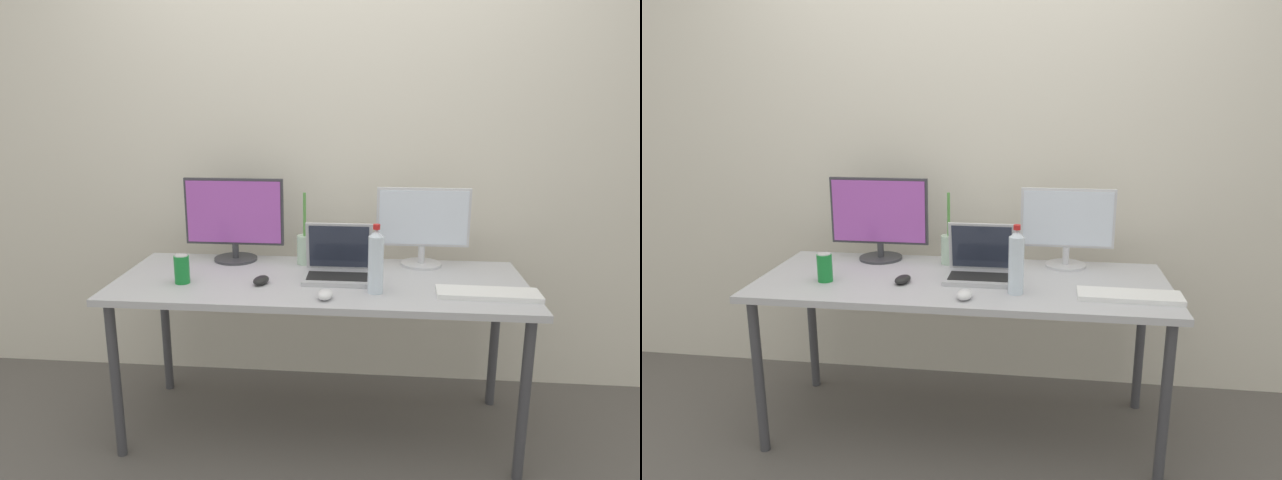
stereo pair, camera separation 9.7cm
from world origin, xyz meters
The scene contains 12 objects.
ground_plane centered at (0.00, 0.00, 0.00)m, with size 16.00×16.00×0.00m, color #5B5651.
wall_back centered at (0.00, 0.59, 1.30)m, with size 7.00×0.08×2.60m, color silver.
work_desk centered at (0.00, 0.00, 0.68)m, with size 1.81×0.72×0.74m.
monitor_left centered at (-0.45, 0.27, 0.95)m, with size 0.49×0.21×0.41m.
monitor_center centered at (0.46, 0.26, 0.94)m, with size 0.44×0.19×0.38m.
laptop_silver centered at (0.08, 0.03, 0.80)m, with size 0.30×0.23×0.24m.
keyboard_main centered at (0.70, -0.15, 0.75)m, with size 0.42×0.14×0.02m, color white.
mouse_by_keyboard centered at (-0.25, -0.09, 0.76)m, with size 0.06×0.10×0.03m, color black.
mouse_by_laptop centered at (0.04, -0.26, 0.76)m, with size 0.06×0.09×0.04m, color silver.
water_bottle centered at (0.24, -0.16, 0.87)m, with size 0.06×0.06×0.29m.
soda_can_near_keyboard centered at (-0.59, -0.11, 0.80)m, with size 0.07×0.07×0.13m.
bamboo_vase centered at (-0.10, 0.23, 0.82)m, with size 0.08×0.08×0.35m.
Camera 2 is at (0.33, -2.40, 1.53)m, focal length 32.00 mm.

